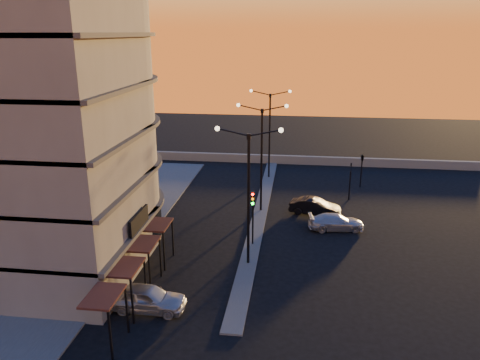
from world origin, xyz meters
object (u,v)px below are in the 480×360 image
(car_hatchback, at_px, (147,298))
(car_sedan, at_px, (315,207))
(streetlamp_mid, at_px, (262,150))
(traffic_light_main, at_px, (253,210))
(car_wagon, at_px, (336,222))

(car_hatchback, bearing_deg, car_sedan, -30.20)
(car_hatchback, bearing_deg, streetlamp_mid, -16.12)
(streetlamp_mid, xyz_separation_m, traffic_light_main, (0.00, -7.13, -2.70))
(car_hatchback, relative_size, car_sedan, 1.02)
(streetlamp_mid, bearing_deg, car_hatchback, -107.33)
(car_hatchback, height_order, car_sedan, car_hatchback)
(streetlamp_mid, xyz_separation_m, car_sedan, (4.71, -0.22, -4.88))
(streetlamp_mid, height_order, traffic_light_main, streetlamp_mid)
(streetlamp_mid, relative_size, car_hatchback, 2.15)
(traffic_light_main, bearing_deg, car_sedan, 55.72)
(streetlamp_mid, distance_m, car_sedan, 6.78)
(streetlamp_mid, height_order, car_hatchback, streetlamp_mid)
(traffic_light_main, xyz_separation_m, car_wagon, (6.33, 3.88, -2.25))
(traffic_light_main, xyz_separation_m, car_sedan, (4.71, 6.91, -2.17))
(streetlamp_mid, height_order, car_wagon, streetlamp_mid)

